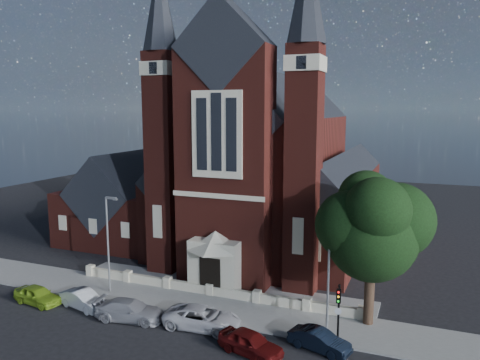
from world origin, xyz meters
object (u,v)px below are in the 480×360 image
at_px(street_lamp_left, 109,239).
at_px(traffic_signal, 339,306).
at_px(parish_hall, 128,205).
at_px(car_navy, 319,340).
at_px(car_lime_van, 38,295).
at_px(church, 274,171).
at_px(car_white_suv, 203,318).
at_px(street_lamp_right, 330,267).
at_px(car_dark_red, 250,343).
at_px(street_tree, 373,230).
at_px(car_silver_a, 83,299).
at_px(car_silver_b, 130,310).

relative_size(street_lamp_left, traffic_signal, 2.02).
relative_size(parish_hall, car_navy, 3.06).
xyz_separation_m(street_lamp_left, car_lime_van, (-3.91, -3.93, -3.89)).
relative_size(church, car_white_suv, 6.47).
distance_m(street_lamp_right, car_lime_van, 22.59).
distance_m(traffic_signal, car_dark_red, 6.06).
bearing_deg(car_lime_van, street_lamp_left, -37.27).
height_order(street_tree, car_silver_a, street_tree).
height_order(car_silver_a, car_navy, car_silver_a).
height_order(church, car_silver_b, church).
height_order(car_silver_a, car_white_suv, car_white_suv).
relative_size(car_silver_a, car_white_suv, 0.78).
height_order(car_dark_red, car_navy, car_dark_red).
bearing_deg(street_tree, car_white_suv, -157.09).
distance_m(street_tree, car_silver_b, 18.05).
height_order(church, car_navy, church).
relative_size(traffic_signal, car_silver_b, 0.79).
distance_m(car_silver_b, car_navy, 13.58).
height_order(street_tree, car_white_suv, street_tree).
distance_m(street_lamp_right, car_dark_red, 7.28).
bearing_deg(car_silver_a, parish_hall, 37.75).
bearing_deg(car_dark_red, street_lamp_left, 87.66).
bearing_deg(parish_hall, car_silver_a, -64.98).
bearing_deg(parish_hall, car_lime_van, -76.86).
height_order(parish_hall, street_lamp_left, parish_hall).
relative_size(traffic_signal, car_lime_van, 0.96).
distance_m(street_tree, car_white_suv, 13.15).
distance_m(car_white_suv, car_dark_red, 4.73).
height_order(street_tree, street_lamp_right, street_tree).
bearing_deg(car_dark_red, church, 31.07).
bearing_deg(car_white_suv, car_silver_a, 88.84).
bearing_deg(car_navy, car_lime_van, 108.54).
height_order(parish_hall, car_lime_van, parish_hall).
height_order(church, street_lamp_right, church).
bearing_deg(car_dark_red, street_lamp_right, -22.57).
bearing_deg(street_lamp_left, car_white_suv, -15.93).
xyz_separation_m(traffic_signal, car_navy, (-0.92, -1.19, -1.93)).
xyz_separation_m(car_silver_a, car_navy, (18.03, 0.48, -0.04)).
bearing_deg(street_tree, street_lamp_right, -145.74).
bearing_deg(car_navy, church, 40.39).
bearing_deg(traffic_signal, car_lime_van, -174.11).
bearing_deg(car_silver_b, car_navy, -94.37).
bearing_deg(street_lamp_left, street_lamp_right, 0.00).
xyz_separation_m(street_lamp_right, car_navy, (-0.01, -2.76, -3.94)).
xyz_separation_m(street_tree, car_silver_a, (-20.55, -4.95, -6.27)).
bearing_deg(traffic_signal, street_tree, 64.05).
bearing_deg(street_lamp_left, parish_hall, 120.02).
distance_m(street_lamp_right, car_silver_a, 18.74).
bearing_deg(street_tree, car_lime_van, -167.00).
distance_m(parish_hall, street_lamp_right, 29.62).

